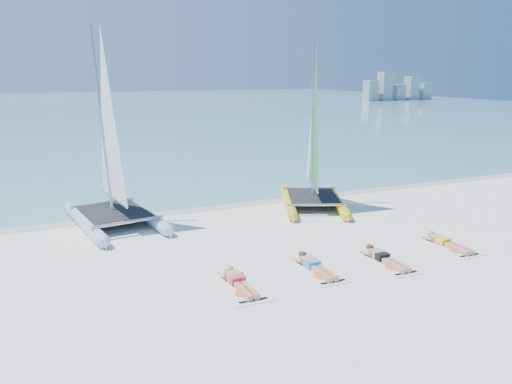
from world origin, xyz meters
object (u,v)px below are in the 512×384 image
at_px(sunbather_b, 314,265).
at_px(towel_d, 450,247).
at_px(catamaran_yellow, 312,152).
at_px(sunbather_a, 238,281).
at_px(towel_b, 317,271).
at_px(sunbather_c, 383,257).
at_px(sunbather_d, 445,242).
at_px(towel_a, 241,288).
at_px(towel_c, 388,263).
at_px(catamaran_blue, 110,164).

bearing_deg(sunbather_b, towel_d, -1.98).
relative_size(catamaran_yellow, sunbather_a, 3.70).
distance_m(towel_b, sunbather_c, 2.03).
relative_size(sunbather_b, sunbather_d, 1.00).
bearing_deg(sunbather_a, towel_a, -90.00).
height_order(towel_b, sunbather_b, sunbather_b).
xyz_separation_m(catamaran_yellow, sunbather_d, (1.20, -5.96, -1.89)).
xyz_separation_m(towel_c, sunbather_c, (0.00, 0.19, 0.11)).
distance_m(catamaran_blue, sunbather_d, 10.94).
bearing_deg(sunbather_d, sunbather_c, -172.97).
distance_m(sunbather_b, towel_c, 2.08).
relative_size(sunbather_a, towel_c, 0.93).
relative_size(towel_b, towel_c, 1.00).
relative_size(catamaran_blue, sunbather_b, 3.98).
height_order(towel_a, towel_d, same).
bearing_deg(sunbather_a, sunbather_b, 4.21).
relative_size(towel_a, sunbather_a, 1.07).
relative_size(catamaran_blue, towel_a, 3.71).
xyz_separation_m(catamaran_yellow, sunbather_c, (-1.30, -6.27, -1.89)).
xyz_separation_m(towel_b, sunbather_c, (2.02, -0.08, 0.11)).
distance_m(towel_a, sunbather_c, 4.23).
bearing_deg(catamaran_yellow, sunbather_d, -55.89).
height_order(sunbather_a, towel_b, sunbather_a).
height_order(catamaran_blue, catamaran_yellow, catamaran_blue).
distance_m(towel_b, sunbather_b, 0.22).
relative_size(towel_b, towel_d, 1.00).
xyz_separation_m(catamaran_yellow, towel_b, (-3.32, -6.19, -2.00)).
bearing_deg(sunbather_d, sunbather_b, -179.54).
xyz_separation_m(catamaran_yellow, sunbather_a, (-5.52, -6.16, -1.89)).
height_order(catamaran_blue, sunbather_c, catamaran_blue).
bearing_deg(sunbather_c, towel_c, -90.00).
bearing_deg(catamaran_yellow, towel_d, -56.24).
bearing_deg(catamaran_blue, sunbather_a, -81.46).
bearing_deg(towel_c, sunbather_d, 11.33).
bearing_deg(sunbather_d, catamaran_blue, 144.32).
height_order(catamaran_yellow, towel_c, catamaran_yellow).
bearing_deg(towel_d, catamaran_blue, 143.50).
xyz_separation_m(catamaran_blue, sunbather_a, (2.03, -6.48, -1.93)).
xyz_separation_m(towel_a, towel_c, (4.23, -0.11, 0.00)).
xyz_separation_m(sunbather_c, towel_d, (2.49, 0.12, -0.11)).
distance_m(towel_a, sunbather_d, 6.73).
height_order(sunbather_a, towel_c, sunbather_a).
relative_size(catamaran_blue, towel_d, 3.71).
relative_size(towel_b, sunbather_b, 1.07).
bearing_deg(towel_b, catamaran_yellow, 61.79).
bearing_deg(towel_b, sunbather_b, 90.00).
distance_m(sunbather_a, towel_d, 6.72).
relative_size(towel_a, sunbather_b, 1.07).
distance_m(catamaran_yellow, sunbather_a, 8.49).
relative_size(sunbather_a, towel_d, 0.93).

